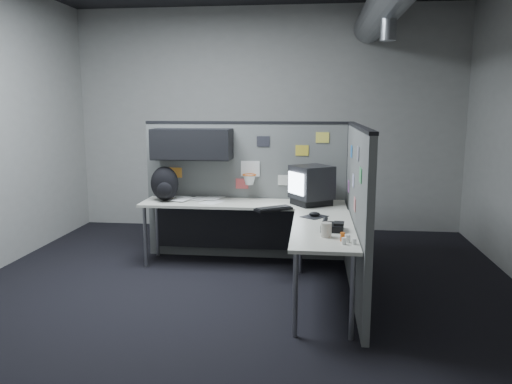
# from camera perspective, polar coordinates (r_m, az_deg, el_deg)

# --- Properties ---
(room) EXTENTS (5.62, 5.62, 3.22)m
(room) POSITION_cam_1_polar(r_m,az_deg,el_deg) (4.51, 5.14, 13.44)
(room) COLOR black
(room) RESTS_ON ground
(partition_back) EXTENTS (2.44, 0.42, 1.63)m
(partition_back) POSITION_cam_1_polar(r_m,az_deg,el_deg) (5.86, -2.66, 1.86)
(partition_back) COLOR #5D5F5D
(partition_back) RESTS_ON ground
(partition_right) EXTENTS (0.07, 2.23, 1.63)m
(partition_right) POSITION_cam_1_polar(r_m,az_deg,el_deg) (4.83, 11.43, -2.19)
(partition_right) COLOR #5D5F5D
(partition_right) RESTS_ON ground
(desk) EXTENTS (2.31, 2.11, 0.73)m
(desk) POSITION_cam_1_polar(r_m,az_deg,el_deg) (5.36, 0.69, -3.06)
(desk) COLOR beige
(desk) RESTS_ON ground
(monitor) EXTENTS (0.53, 0.53, 0.43)m
(monitor) POSITION_cam_1_polar(r_m,az_deg,el_deg) (5.50, 6.35, 0.83)
(monitor) COLOR black
(monitor) RESTS_ON desk
(keyboard) EXTENTS (0.41, 0.35, 0.04)m
(keyboard) POSITION_cam_1_polar(r_m,az_deg,el_deg) (5.22, 2.01, -1.92)
(keyboard) COLOR black
(keyboard) RESTS_ON desk
(mouse) EXTENTS (0.29, 0.30, 0.05)m
(mouse) POSITION_cam_1_polar(r_m,az_deg,el_deg) (4.94, 6.70, -2.64)
(mouse) COLOR black
(mouse) RESTS_ON desk
(phone) EXTENTS (0.21, 0.23, 0.10)m
(phone) POSITION_cam_1_polar(r_m,az_deg,el_deg) (4.43, 8.67, -3.87)
(phone) COLOR black
(phone) RESTS_ON desk
(bottles) EXTENTS (0.13, 0.14, 0.07)m
(bottles) POSITION_cam_1_polar(r_m,az_deg,el_deg) (4.06, 10.29, -5.31)
(bottles) COLOR silver
(bottles) RESTS_ON desk
(cup) EXTENTS (0.10, 0.10, 0.12)m
(cup) POSITION_cam_1_polar(r_m,az_deg,el_deg) (4.20, 8.03, -4.31)
(cup) COLOR #BBB3A5
(cup) RESTS_ON desk
(papers) EXTENTS (0.72, 0.54, 0.01)m
(papers) POSITION_cam_1_polar(r_m,az_deg,el_deg) (5.84, -6.78, -0.80)
(papers) COLOR white
(papers) RESTS_ON desk
(backpack) EXTENTS (0.34, 0.31, 0.39)m
(backpack) POSITION_cam_1_polar(r_m,az_deg,el_deg) (5.80, -10.40, 0.89)
(backpack) COLOR black
(backpack) RESTS_ON desk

